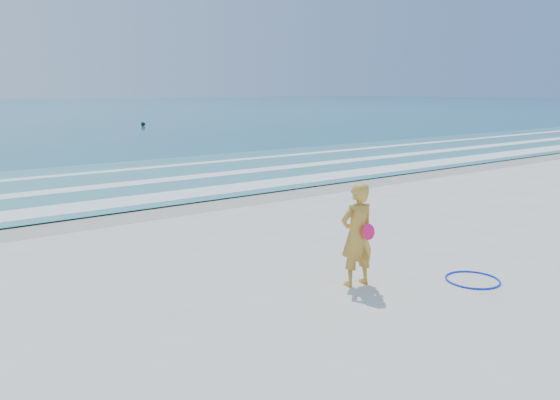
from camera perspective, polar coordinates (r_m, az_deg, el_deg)
ground at (r=8.33m, az=12.64°, el=-11.82°), size 400.00×400.00×0.00m
wet_sand at (r=15.46m, az=-13.42°, el=-1.00°), size 400.00×2.40×0.00m
shallow at (r=20.07m, az=-19.12°, el=1.63°), size 400.00×10.00×0.01m
foam_near at (r=16.63m, az=-15.21°, el=-0.04°), size 400.00×1.40×0.01m
foam_mid at (r=19.32m, az=-18.39°, el=1.33°), size 400.00×0.90×0.01m
foam_far at (r=22.44m, az=-21.08°, el=2.49°), size 400.00×0.60×0.01m
hoop at (r=10.13m, az=19.48°, el=-7.86°), size 1.12×1.12×0.03m
buoy at (r=50.76m, az=-14.12°, el=7.71°), size 0.38×0.38×0.38m
woman at (r=9.20m, az=8.05°, el=-3.61°), size 0.68×0.48×1.76m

